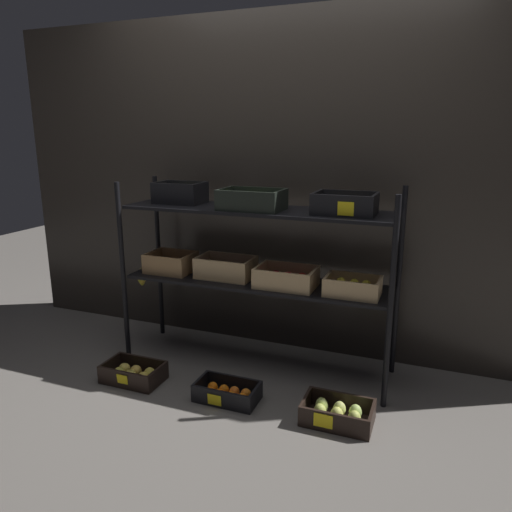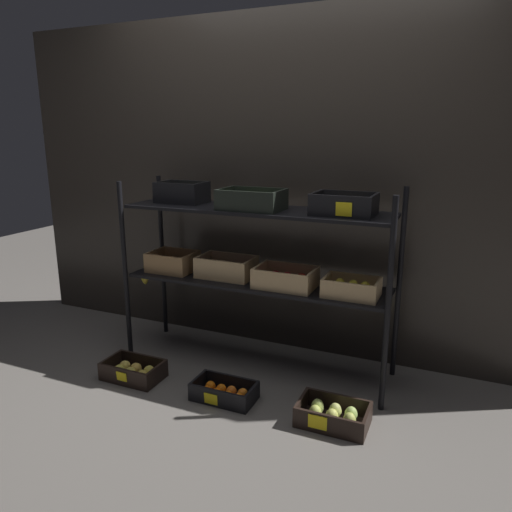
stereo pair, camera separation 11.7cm
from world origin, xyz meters
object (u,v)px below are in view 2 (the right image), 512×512
crate_ground_apple_gold (134,371)px  crate_ground_pear (333,415)px  display_rack (254,246)px  crate_ground_tangerine (224,393)px

crate_ground_apple_gold → crate_ground_pear: (1.27, 0.02, 0.00)m
display_rack → crate_ground_pear: size_ratio=4.94×
display_rack → crate_ground_tangerine: display_rack is taller
crate_ground_apple_gold → crate_ground_pear: crate_ground_pear is taller
crate_ground_pear → display_rack: bearing=145.1°
display_rack → crate_ground_pear: display_rack is taller
display_rack → crate_ground_tangerine: size_ratio=5.03×
display_rack → crate_ground_pear: (0.65, -0.45, -0.76)m
crate_ground_tangerine → crate_ground_pear: (0.64, 0.01, 0.01)m
crate_ground_apple_gold → crate_ground_pear: bearing=0.8°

